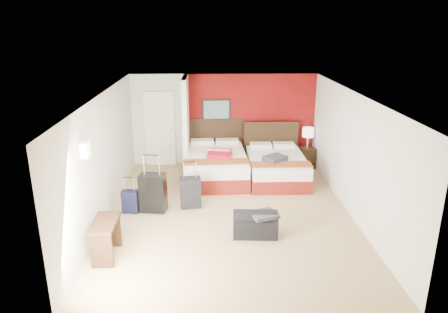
{
  "coord_description": "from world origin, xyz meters",
  "views": [
    {
      "loc": [
        -0.42,
        -7.86,
        3.86
      ],
      "look_at": [
        -0.09,
        0.8,
        1.0
      ],
      "focal_mm": 33.29,
      "sensor_mm": 36.0,
      "label": 1
    }
  ],
  "objects_px": {
    "red_suitcase_open": "(219,153)",
    "desk": "(106,239)",
    "nightstand": "(307,157)",
    "suitcase_black": "(153,194)",
    "duffel_bag": "(255,225)",
    "table_lamp": "(308,138)",
    "bed_left": "(215,166)",
    "suitcase_navy": "(131,202)",
    "bed_right": "(277,168)",
    "suitcase_charcoal": "(190,193)"
  },
  "relations": [
    {
      "from": "bed_left",
      "to": "suitcase_navy",
      "type": "relative_size",
      "value": 4.73
    },
    {
      "from": "red_suitcase_open",
      "to": "desk",
      "type": "xyz_separation_m",
      "value": [
        -2.02,
        -3.53,
        -0.37
      ]
    },
    {
      "from": "bed_right",
      "to": "suitcase_navy",
      "type": "distance_m",
      "value": 3.8
    },
    {
      "from": "suitcase_navy",
      "to": "desk",
      "type": "height_order",
      "value": "desk"
    },
    {
      "from": "bed_left",
      "to": "table_lamp",
      "type": "distance_m",
      "value": 2.68
    },
    {
      "from": "bed_right",
      "to": "suitcase_black",
      "type": "relative_size",
      "value": 2.53
    },
    {
      "from": "bed_right",
      "to": "suitcase_black",
      "type": "distance_m",
      "value": 3.37
    },
    {
      "from": "red_suitcase_open",
      "to": "bed_right",
      "type": "bearing_deg",
      "value": 9.01
    },
    {
      "from": "bed_left",
      "to": "suitcase_charcoal",
      "type": "height_order",
      "value": "bed_left"
    },
    {
      "from": "suitcase_navy",
      "to": "duffel_bag",
      "type": "distance_m",
      "value": 2.71
    },
    {
      "from": "suitcase_charcoal",
      "to": "suitcase_navy",
      "type": "distance_m",
      "value": 1.27
    },
    {
      "from": "bed_right",
      "to": "suitcase_charcoal",
      "type": "xyz_separation_m",
      "value": [
        -2.11,
        -1.57,
        0.02
      ]
    },
    {
      "from": "nightstand",
      "to": "suitcase_charcoal",
      "type": "height_order",
      "value": "suitcase_charcoal"
    },
    {
      "from": "bed_right",
      "to": "duffel_bag",
      "type": "xyz_separation_m",
      "value": [
        -0.85,
        -2.85,
        -0.09
      ]
    },
    {
      "from": "table_lamp",
      "to": "suitcase_navy",
      "type": "bearing_deg",
      "value": -148.05
    },
    {
      "from": "bed_left",
      "to": "suitcase_charcoal",
      "type": "distance_m",
      "value": 1.81
    },
    {
      "from": "bed_right",
      "to": "red_suitcase_open",
      "type": "xyz_separation_m",
      "value": [
        -1.44,
        0.05,
        0.41
      ]
    },
    {
      "from": "suitcase_black",
      "to": "suitcase_navy",
      "type": "relative_size",
      "value": 1.72
    },
    {
      "from": "duffel_bag",
      "to": "desk",
      "type": "distance_m",
      "value": 2.69
    },
    {
      "from": "bed_right",
      "to": "desk",
      "type": "relative_size",
      "value": 2.52
    },
    {
      "from": "duffel_bag",
      "to": "table_lamp",
      "type": "bearing_deg",
      "value": 67.63
    },
    {
      "from": "suitcase_black",
      "to": "suitcase_charcoal",
      "type": "relative_size",
      "value": 1.23
    },
    {
      "from": "suitcase_navy",
      "to": "duffel_bag",
      "type": "bearing_deg",
      "value": -15.23
    },
    {
      "from": "bed_right",
      "to": "bed_left",
      "type": "bearing_deg",
      "value": 175.33
    },
    {
      "from": "nightstand",
      "to": "suitcase_navy",
      "type": "xyz_separation_m",
      "value": [
        -4.33,
        -2.7,
        -0.05
      ]
    },
    {
      "from": "nightstand",
      "to": "desk",
      "type": "distance_m",
      "value": 6.25
    },
    {
      "from": "suitcase_black",
      "to": "duffel_bag",
      "type": "distance_m",
      "value": 2.32
    },
    {
      "from": "red_suitcase_open",
      "to": "nightstand",
      "type": "xyz_separation_m",
      "value": [
        2.41,
        0.87,
        -0.43
      ]
    },
    {
      "from": "nightstand",
      "to": "suitcase_navy",
      "type": "bearing_deg",
      "value": -155.35
    },
    {
      "from": "nightstand",
      "to": "duffel_bag",
      "type": "height_order",
      "value": "nightstand"
    },
    {
      "from": "bed_left",
      "to": "duffel_bag",
      "type": "xyz_separation_m",
      "value": [
        0.68,
        -2.99,
        -0.12
      ]
    },
    {
      "from": "desk",
      "to": "duffel_bag",
      "type": "bearing_deg",
      "value": 14.34
    },
    {
      "from": "bed_right",
      "to": "suitcase_navy",
      "type": "relative_size",
      "value": 4.34
    },
    {
      "from": "bed_right",
      "to": "suitcase_charcoal",
      "type": "height_order",
      "value": "suitcase_charcoal"
    },
    {
      "from": "bed_left",
      "to": "red_suitcase_open",
      "type": "height_order",
      "value": "red_suitcase_open"
    },
    {
      "from": "bed_left",
      "to": "red_suitcase_open",
      "type": "relative_size",
      "value": 2.72
    },
    {
      "from": "bed_left",
      "to": "suitcase_charcoal",
      "type": "relative_size",
      "value": 3.39
    },
    {
      "from": "duffel_bag",
      "to": "suitcase_charcoal",
      "type": "bearing_deg",
      "value": 138.06
    },
    {
      "from": "nightstand",
      "to": "desk",
      "type": "relative_size",
      "value": 0.69
    },
    {
      "from": "suitcase_navy",
      "to": "bed_left",
      "type": "bearing_deg",
      "value": 54.6
    },
    {
      "from": "red_suitcase_open",
      "to": "suitcase_navy",
      "type": "height_order",
      "value": "red_suitcase_open"
    },
    {
      "from": "desk",
      "to": "suitcase_navy",
      "type": "bearing_deg",
      "value": 86.87
    },
    {
      "from": "table_lamp",
      "to": "duffel_bag",
      "type": "distance_m",
      "value": 4.23
    },
    {
      "from": "table_lamp",
      "to": "desk",
      "type": "relative_size",
      "value": 0.69
    },
    {
      "from": "suitcase_charcoal",
      "to": "duffel_bag",
      "type": "height_order",
      "value": "suitcase_charcoal"
    },
    {
      "from": "table_lamp",
      "to": "bed_left",
      "type": "bearing_deg",
      "value": -163.03
    },
    {
      "from": "nightstand",
      "to": "desk",
      "type": "xyz_separation_m",
      "value": [
        -4.44,
        -4.4,
        0.06
      ]
    },
    {
      "from": "nightstand",
      "to": "suitcase_black",
      "type": "relative_size",
      "value": 0.7
    },
    {
      "from": "table_lamp",
      "to": "bed_right",
      "type": "bearing_deg",
      "value": -136.93
    },
    {
      "from": "duffel_bag",
      "to": "desk",
      "type": "xyz_separation_m",
      "value": [
        -2.61,
        -0.64,
        0.12
      ]
    }
  ]
}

